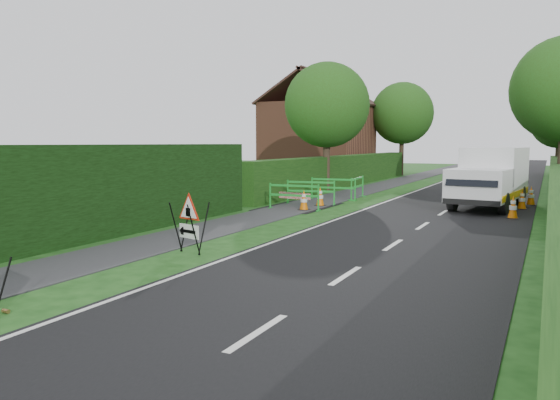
% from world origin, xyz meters
% --- Properties ---
extents(ground, '(120.00, 120.00, 0.00)m').
position_xyz_m(ground, '(0.00, 0.00, 0.00)').
color(ground, '#174213').
rests_on(ground, ground).
extents(road_surface, '(6.00, 90.00, 0.02)m').
position_xyz_m(road_surface, '(2.50, 35.00, 0.00)').
color(road_surface, black).
rests_on(road_surface, ground).
extents(footpath, '(2.00, 90.00, 0.02)m').
position_xyz_m(footpath, '(-3.00, 35.00, 0.01)').
color(footpath, '#2D2D30').
rests_on(footpath, ground).
extents(hedge_west_near, '(1.10, 18.00, 2.50)m').
position_xyz_m(hedge_west_near, '(-5.00, 0.00, 0.00)').
color(hedge_west_near, black).
rests_on(hedge_west_near, ground).
extents(hedge_west_far, '(1.00, 24.00, 1.80)m').
position_xyz_m(hedge_west_far, '(-5.00, 22.00, 0.00)').
color(hedge_west_far, '#14380F').
rests_on(hedge_west_far, ground).
extents(house_west, '(7.50, 7.40, 7.88)m').
position_xyz_m(house_west, '(-10.00, 30.00, 2.90)').
color(house_west, brown).
rests_on(house_west, ground).
extents(tree_nw, '(4.40, 4.40, 6.70)m').
position_xyz_m(tree_nw, '(-4.60, 18.00, 4.48)').
color(tree_nw, '#2D2116').
rests_on(tree_nw, ground).
extents(tree_fw, '(4.80, 4.80, 7.24)m').
position_xyz_m(tree_fw, '(-4.60, 34.00, 4.83)').
color(tree_fw, '#2D2116').
rests_on(tree_fw, ground).
extents(tree_fe, '(4.20, 4.20, 6.33)m').
position_xyz_m(tree_fe, '(6.40, 38.00, 4.22)').
color(tree_fe, '#2D2116').
rests_on(tree_fe, ground).
extents(triangle_sign, '(0.99, 0.99, 1.18)m').
position_xyz_m(triangle_sign, '(-1.45, 1.41, 0.82)').
color(triangle_sign, black).
rests_on(triangle_sign, ground).
extents(works_van, '(2.65, 5.38, 2.36)m').
position_xyz_m(works_van, '(3.84, 13.87, 1.25)').
color(works_van, silver).
rests_on(works_van, ground).
extents(traffic_cone_0, '(0.38, 0.38, 0.79)m').
position_xyz_m(traffic_cone_0, '(4.86, 11.04, 0.39)').
color(traffic_cone_0, black).
rests_on(traffic_cone_0, ground).
extents(traffic_cone_1, '(0.38, 0.38, 0.79)m').
position_xyz_m(traffic_cone_1, '(5.01, 14.01, 0.39)').
color(traffic_cone_1, black).
rests_on(traffic_cone_1, ground).
extents(traffic_cone_2, '(0.38, 0.38, 0.79)m').
position_xyz_m(traffic_cone_2, '(5.27, 15.70, 0.39)').
color(traffic_cone_2, black).
rests_on(traffic_cone_2, ground).
extents(traffic_cone_3, '(0.38, 0.38, 0.79)m').
position_xyz_m(traffic_cone_3, '(-2.38, 10.06, 0.39)').
color(traffic_cone_3, black).
rests_on(traffic_cone_3, ground).
extents(traffic_cone_4, '(0.38, 0.38, 0.79)m').
position_xyz_m(traffic_cone_4, '(-2.34, 11.60, 0.39)').
color(traffic_cone_4, black).
rests_on(traffic_cone_4, ground).
extents(ped_barrier_0, '(2.07, 0.40, 1.00)m').
position_xyz_m(ped_barrier_0, '(-2.79, 10.05, 0.63)').
color(ped_barrier_0, green).
rests_on(ped_barrier_0, ground).
extents(ped_barrier_1, '(2.09, 0.63, 1.00)m').
position_xyz_m(ped_barrier_1, '(-2.95, 12.05, 0.63)').
color(ped_barrier_1, green).
rests_on(ped_barrier_1, ground).
extents(ped_barrier_2, '(2.08, 0.50, 1.00)m').
position_xyz_m(ped_barrier_2, '(-2.72, 14.08, 0.63)').
color(ped_barrier_2, green).
rests_on(ped_barrier_2, ground).
extents(ped_barrier_3, '(0.47, 2.08, 1.00)m').
position_xyz_m(ped_barrier_3, '(-1.96, 15.18, 0.63)').
color(ped_barrier_3, green).
rests_on(ped_barrier_3, ground).
extents(redwhite_plank, '(1.48, 0.30, 0.25)m').
position_xyz_m(redwhite_plank, '(-3.14, 10.86, 0.00)').
color(redwhite_plank, red).
rests_on(redwhite_plank, ground).
extents(litter_can, '(0.12, 0.07, 0.07)m').
position_xyz_m(litter_can, '(-1.31, -3.40, 0.00)').
color(litter_can, '#BF7F4C').
rests_on(litter_can, ground).
extents(hatchback_car, '(2.08, 3.44, 1.09)m').
position_xyz_m(hatchback_car, '(3.05, 25.92, 0.55)').
color(hatchback_car, white).
rests_on(hatchback_car, ground).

